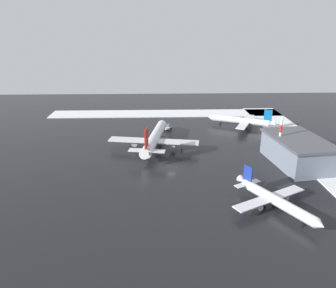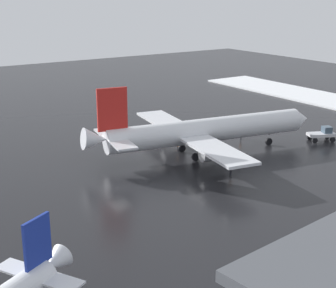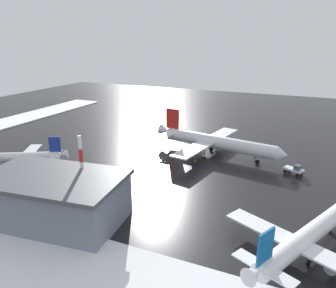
{
  "view_description": "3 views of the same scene",
  "coord_description": "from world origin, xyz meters",
  "px_view_note": "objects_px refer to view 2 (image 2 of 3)",
  "views": [
    {
      "loc": [
        -95.17,
        4.2,
        42.16
      ],
      "look_at": [
        7.87,
        0.86,
        4.94
      ],
      "focal_mm": 35.0,
      "sensor_mm": 36.0,
      "label": 1
    },
    {
      "loc": [
        -29.57,
        -55.33,
        24.74
      ],
      "look_at": [
        8.29,
        1.1,
        4.33
      ],
      "focal_mm": 55.0,
      "sensor_mm": 36.0,
      "label": 2
    },
    {
      "loc": [
        41.33,
        -80.1,
        31.86
      ],
      "look_at": [
        4.27,
        2.58,
        2.3
      ],
      "focal_mm": 35.0,
      "sensor_mm": 36.0,
      "label": 3
    }
  ],
  "objects_px": {
    "pushback_tug": "(323,134)",
    "ground_crew_near_tug": "(241,134)",
    "airplane_parked_starboard": "(202,131)",
    "ground_crew_mid_apron": "(178,146)",
    "ground_crew_by_nose_gear": "(231,169)"
  },
  "relations": [
    {
      "from": "ground_crew_mid_apron",
      "to": "ground_crew_near_tug",
      "type": "height_order",
      "value": "same"
    },
    {
      "from": "ground_crew_mid_apron",
      "to": "ground_crew_by_nose_gear",
      "type": "bearing_deg",
      "value": -133.02
    },
    {
      "from": "airplane_parked_starboard",
      "to": "ground_crew_near_tug",
      "type": "bearing_deg",
      "value": 25.43
    },
    {
      "from": "pushback_tug",
      "to": "ground_crew_mid_apron",
      "type": "bearing_deg",
      "value": -177.05
    },
    {
      "from": "ground_crew_by_nose_gear",
      "to": "ground_crew_near_tug",
      "type": "xyz_separation_m",
      "value": [
        13.2,
        12.7,
        0.0
      ]
    },
    {
      "from": "airplane_parked_starboard",
      "to": "ground_crew_by_nose_gear",
      "type": "xyz_separation_m",
      "value": [
        -2.43,
        -9.7,
        -2.88
      ]
    },
    {
      "from": "pushback_tug",
      "to": "ground_crew_near_tug",
      "type": "height_order",
      "value": "pushback_tug"
    },
    {
      "from": "ground_crew_near_tug",
      "to": "ground_crew_by_nose_gear",
      "type": "bearing_deg",
      "value": 93.89
    },
    {
      "from": "ground_crew_mid_apron",
      "to": "ground_crew_by_nose_gear",
      "type": "distance_m",
      "value": 13.06
    },
    {
      "from": "ground_crew_near_tug",
      "to": "airplane_parked_starboard",
      "type": "bearing_deg",
      "value": 65.54
    },
    {
      "from": "pushback_tug",
      "to": "ground_crew_mid_apron",
      "type": "relative_size",
      "value": 2.98
    },
    {
      "from": "airplane_parked_starboard",
      "to": "pushback_tug",
      "type": "relative_size",
      "value": 7.67
    },
    {
      "from": "ground_crew_by_nose_gear",
      "to": "ground_crew_near_tug",
      "type": "height_order",
      "value": "same"
    },
    {
      "from": "ground_crew_mid_apron",
      "to": "ground_crew_near_tug",
      "type": "relative_size",
      "value": 1.0
    },
    {
      "from": "ground_crew_mid_apron",
      "to": "ground_crew_by_nose_gear",
      "type": "relative_size",
      "value": 1.0
    }
  ]
}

